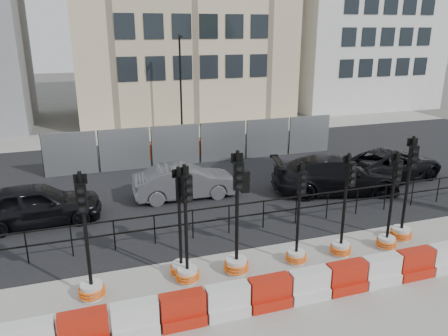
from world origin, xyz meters
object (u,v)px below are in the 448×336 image
object	(u,v)px
traffic_signal_a	(90,274)
traffic_signal_h	(403,220)
car_a	(36,204)
car_c	(336,175)
traffic_signal_d	(237,246)

from	to	relation	value
traffic_signal_a	traffic_signal_h	bearing A→B (deg)	5.47
traffic_signal_h	car_a	size ratio (longest dim) A/B	0.79
traffic_signal_h	car_a	xyz separation A→B (m)	(-10.90, 4.89, 0.02)
traffic_signal_h	car_c	size ratio (longest dim) A/B	0.62
traffic_signal_a	traffic_signal_d	bearing A→B (deg)	4.01
traffic_signal_a	traffic_signal_d	size ratio (longest dim) A/B	0.95
traffic_signal_a	car_c	distance (m)	10.67
traffic_signal_h	car_c	xyz separation A→B (m)	(0.33, 4.32, 0.05)
traffic_signal_d	car_c	xyz separation A→B (m)	(5.89, 4.52, -0.08)
traffic_signal_d	car_a	world-z (taller)	traffic_signal_d
traffic_signal_a	car_a	distance (m)	5.29
traffic_signal_d	car_c	size ratio (longest dim) A/B	0.63
traffic_signal_a	traffic_signal_h	world-z (taller)	traffic_signal_h
traffic_signal_h	car_a	bearing A→B (deg)	173.84
traffic_signal_d	car_a	size ratio (longest dim) A/B	0.81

